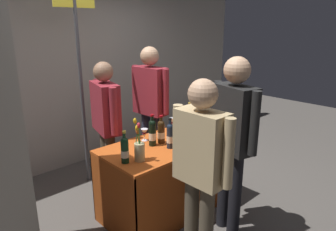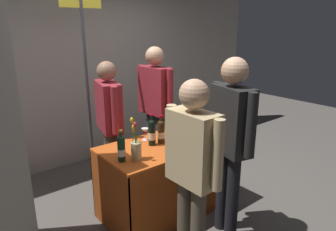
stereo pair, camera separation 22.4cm
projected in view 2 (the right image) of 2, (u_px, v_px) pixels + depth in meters
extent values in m
plane|color=#514C47|center=(168.00, 207.00, 3.48)|extent=(12.00, 12.00, 0.00)
cube|color=#9E998E|center=(88.00, 70.00, 4.48)|extent=(6.56, 0.12, 2.73)
cube|color=#B74C19|center=(168.00, 144.00, 3.26)|extent=(1.45, 0.74, 0.02)
cube|color=#963E14|center=(191.00, 190.00, 3.10)|extent=(1.45, 0.01, 0.77)
cube|color=#963E14|center=(149.00, 166.00, 3.64)|extent=(1.45, 0.01, 0.77)
cube|color=#963E14|center=(110.00, 199.00, 2.94)|extent=(0.01, 0.74, 0.77)
cube|color=#963E14|center=(213.00, 160.00, 3.80)|extent=(0.01, 0.74, 0.77)
cylinder|color=black|center=(192.00, 120.00, 3.66)|extent=(0.08, 0.08, 0.22)
sphere|color=black|center=(193.00, 111.00, 3.63)|extent=(0.08, 0.08, 0.08)
cylinder|color=black|center=(193.00, 108.00, 3.62)|extent=(0.03, 0.03, 0.08)
cylinder|color=#B7932D|center=(193.00, 104.00, 3.61)|extent=(0.04, 0.04, 0.02)
cylinder|color=beige|center=(192.00, 121.00, 3.67)|extent=(0.08, 0.08, 0.07)
cylinder|color=black|center=(152.00, 134.00, 3.15)|extent=(0.08, 0.08, 0.24)
sphere|color=black|center=(152.00, 123.00, 3.12)|extent=(0.07, 0.07, 0.07)
cylinder|color=black|center=(152.00, 119.00, 3.11)|extent=(0.03, 0.03, 0.08)
cylinder|color=maroon|center=(152.00, 115.00, 3.09)|extent=(0.04, 0.04, 0.02)
cylinder|color=beige|center=(152.00, 136.00, 3.16)|extent=(0.08, 0.08, 0.08)
cylinder|color=#38230F|center=(161.00, 133.00, 3.22)|extent=(0.08, 0.08, 0.21)
sphere|color=#38230F|center=(161.00, 124.00, 3.19)|extent=(0.07, 0.07, 0.07)
cylinder|color=#38230F|center=(161.00, 120.00, 3.18)|extent=(0.03, 0.03, 0.07)
cylinder|color=maroon|center=(161.00, 116.00, 3.17)|extent=(0.04, 0.04, 0.02)
cylinder|color=beige|center=(161.00, 135.00, 3.22)|extent=(0.08, 0.08, 0.07)
cylinder|color=black|center=(121.00, 151.00, 2.78)|extent=(0.07, 0.07, 0.21)
sphere|color=black|center=(121.00, 140.00, 2.75)|extent=(0.07, 0.07, 0.07)
cylinder|color=black|center=(121.00, 136.00, 2.74)|extent=(0.03, 0.03, 0.08)
cylinder|color=#B7932D|center=(121.00, 131.00, 2.73)|extent=(0.03, 0.03, 0.02)
cylinder|color=beige|center=(122.00, 152.00, 2.78)|extent=(0.07, 0.07, 0.07)
cylinder|color=#192333|center=(184.00, 136.00, 3.12)|extent=(0.07, 0.07, 0.22)
sphere|color=#192333|center=(184.00, 126.00, 3.09)|extent=(0.07, 0.07, 0.07)
cylinder|color=#192333|center=(184.00, 123.00, 3.08)|extent=(0.03, 0.03, 0.08)
cylinder|color=maroon|center=(184.00, 118.00, 3.06)|extent=(0.03, 0.03, 0.02)
cylinder|color=beige|center=(184.00, 138.00, 3.12)|extent=(0.08, 0.08, 0.07)
cylinder|color=#192333|center=(169.00, 138.00, 3.08)|extent=(0.07, 0.07, 0.22)
sphere|color=#192333|center=(169.00, 127.00, 3.05)|extent=(0.07, 0.07, 0.07)
cylinder|color=#192333|center=(169.00, 123.00, 3.04)|extent=(0.03, 0.03, 0.08)
cylinder|color=black|center=(169.00, 119.00, 3.02)|extent=(0.03, 0.03, 0.02)
cylinder|color=beige|center=(169.00, 139.00, 3.09)|extent=(0.07, 0.07, 0.07)
cylinder|color=silver|center=(211.00, 137.00, 3.39)|extent=(0.07, 0.07, 0.00)
cylinder|color=silver|center=(211.00, 135.00, 3.39)|extent=(0.01, 0.01, 0.06)
cone|color=silver|center=(211.00, 129.00, 3.37)|extent=(0.07, 0.07, 0.07)
cylinder|color=#590C19|center=(211.00, 131.00, 3.37)|extent=(0.04, 0.04, 0.02)
cylinder|color=silver|center=(174.00, 130.00, 3.65)|extent=(0.07, 0.07, 0.00)
cylinder|color=silver|center=(174.00, 127.00, 3.64)|extent=(0.01, 0.01, 0.07)
cone|color=silver|center=(174.00, 121.00, 3.62)|extent=(0.07, 0.07, 0.07)
cylinder|color=#590C19|center=(174.00, 123.00, 3.62)|extent=(0.04, 0.04, 0.02)
cylinder|color=silver|center=(145.00, 140.00, 3.33)|extent=(0.07, 0.07, 0.00)
cylinder|color=silver|center=(145.00, 136.00, 3.32)|extent=(0.01, 0.01, 0.07)
cone|color=silver|center=(145.00, 131.00, 3.30)|extent=(0.08, 0.08, 0.06)
cylinder|color=#590C19|center=(145.00, 132.00, 3.30)|extent=(0.04, 0.04, 0.01)
cylinder|color=tan|center=(136.00, 151.00, 2.82)|extent=(0.10, 0.10, 0.17)
cylinder|color=#38722D|center=(136.00, 135.00, 2.80)|extent=(0.06, 0.04, 0.29)
ellipsoid|color=gold|center=(132.00, 120.00, 2.75)|extent=(0.03, 0.03, 0.05)
cylinder|color=#38722D|center=(135.00, 140.00, 2.78)|extent=(0.02, 0.02, 0.24)
ellipsoid|color=gold|center=(134.00, 127.00, 2.74)|extent=(0.03, 0.03, 0.05)
cylinder|color=#38722D|center=(135.00, 139.00, 2.81)|extent=(0.01, 0.04, 0.22)
ellipsoid|color=gold|center=(134.00, 128.00, 2.79)|extent=(0.03, 0.03, 0.05)
cylinder|color=#38722D|center=(133.00, 141.00, 2.79)|extent=(0.02, 0.03, 0.20)
ellipsoid|color=#E05B1E|center=(134.00, 131.00, 2.76)|extent=(0.03, 0.03, 0.05)
cylinder|color=#38722D|center=(136.00, 138.00, 2.76)|extent=(0.03, 0.03, 0.27)
ellipsoid|color=red|center=(135.00, 125.00, 2.70)|extent=(0.03, 0.03, 0.05)
cube|color=silver|center=(181.00, 129.00, 3.42)|extent=(0.02, 0.15, 0.15)
cylinder|color=#4C4233|center=(110.00, 158.00, 3.82)|extent=(0.12, 0.12, 0.80)
cylinder|color=#4C4233|center=(114.00, 164.00, 3.66)|extent=(0.12, 0.12, 0.80)
cube|color=maroon|center=(109.00, 106.00, 3.54)|extent=(0.32, 0.52, 0.57)
sphere|color=#8C664C|center=(107.00, 71.00, 3.42)|extent=(0.22, 0.22, 0.22)
cylinder|color=maroon|center=(103.00, 99.00, 3.78)|extent=(0.08, 0.08, 0.52)
cylinder|color=maroon|center=(115.00, 111.00, 3.29)|extent=(0.08, 0.08, 0.52)
cylinder|color=#2D3347|center=(151.00, 142.00, 4.26)|extent=(0.12, 0.12, 0.87)
cylinder|color=#2D3347|center=(160.00, 145.00, 4.13)|extent=(0.12, 0.12, 0.87)
cube|color=maroon|center=(155.00, 90.00, 3.98)|extent=(0.25, 0.48, 0.62)
sphere|color=tan|center=(155.00, 56.00, 3.85)|extent=(0.24, 0.24, 0.24)
cylinder|color=maroon|center=(142.00, 86.00, 4.17)|extent=(0.08, 0.08, 0.57)
cylinder|color=maroon|center=(170.00, 92.00, 3.78)|extent=(0.08, 0.08, 0.57)
cylinder|color=black|center=(232.00, 197.00, 2.89)|extent=(0.12, 0.12, 0.87)
cylinder|color=black|center=(222.00, 189.00, 3.03)|extent=(0.12, 0.12, 0.87)
cube|color=black|center=(232.00, 120.00, 2.75)|extent=(0.31, 0.46, 0.62)
sphere|color=tan|center=(235.00, 71.00, 2.62)|extent=(0.24, 0.24, 0.24)
cylinder|color=black|center=(251.00, 126.00, 2.52)|extent=(0.08, 0.08, 0.57)
cylinder|color=black|center=(216.00, 111.00, 2.96)|extent=(0.08, 0.08, 0.57)
cylinder|color=#4C4233|center=(198.00, 231.00, 2.46)|extent=(0.12, 0.12, 0.81)
cylinder|color=#4C4233|center=(184.00, 222.00, 2.57)|extent=(0.12, 0.12, 0.81)
cube|color=tan|center=(193.00, 148.00, 2.31)|extent=(0.22, 0.41, 0.58)
sphere|color=tan|center=(194.00, 94.00, 2.20)|extent=(0.22, 0.22, 0.22)
cylinder|color=tan|center=(218.00, 156.00, 2.13)|extent=(0.08, 0.08, 0.53)
cylinder|color=tan|center=(171.00, 136.00, 2.49)|extent=(0.08, 0.08, 0.53)
cylinder|color=#47474C|center=(88.00, 92.00, 3.85)|extent=(0.04, 0.04, 2.36)
cube|color=yellow|center=(81.00, 1.00, 3.54)|extent=(0.51, 0.02, 0.14)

